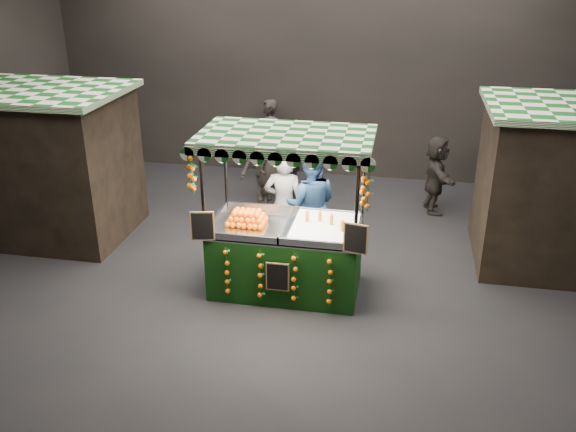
# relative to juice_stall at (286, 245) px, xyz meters

# --- Properties ---
(ground) EXTENTS (12.00, 12.00, 0.00)m
(ground) POSITION_rel_juice_stall_xyz_m (-0.14, 0.24, -0.75)
(ground) COLOR black
(ground) RESTS_ON ground
(market_hall) EXTENTS (12.10, 10.10, 5.05)m
(market_hall) POSITION_rel_juice_stall_xyz_m (-0.14, 0.24, 2.63)
(market_hall) COLOR black
(market_hall) RESTS_ON ground
(neighbour_stall_left) EXTENTS (3.00, 2.20, 2.60)m
(neighbour_stall_left) POSITION_rel_juice_stall_xyz_m (-4.54, 1.24, 0.56)
(neighbour_stall_left) COLOR black
(neighbour_stall_left) RESTS_ON ground
(neighbour_stall_right) EXTENTS (3.00, 2.20, 2.60)m
(neighbour_stall_right) POSITION_rel_juice_stall_xyz_m (4.26, 1.74, 0.56)
(neighbour_stall_right) COLOR black
(neighbour_stall_right) RESTS_ON ground
(juice_stall) EXTENTS (2.50, 1.47, 2.42)m
(juice_stall) POSITION_rel_juice_stall_xyz_m (0.00, 0.00, 0.00)
(juice_stall) COLOR black
(juice_stall) RESTS_ON ground
(vendor_grey) EXTENTS (0.67, 0.46, 1.78)m
(vendor_grey) POSITION_rel_juice_stall_xyz_m (-0.26, 1.15, 0.14)
(vendor_grey) COLOR slate
(vendor_grey) RESTS_ON ground
(vendor_blue) EXTENTS (0.96, 0.79, 1.83)m
(vendor_blue) POSITION_rel_juice_stall_xyz_m (0.16, 1.18, 0.17)
(vendor_blue) COLOR navy
(vendor_blue) RESTS_ON ground
(shopper_0) EXTENTS (0.80, 0.71, 1.84)m
(shopper_0) POSITION_rel_juice_stall_xyz_m (-0.82, 3.02, 0.17)
(shopper_0) COLOR #2B2623
(shopper_0) RESTS_ON ground
(shopper_1) EXTENTS (0.81, 0.67, 1.52)m
(shopper_1) POSITION_rel_juice_stall_xyz_m (3.90, 2.81, 0.01)
(shopper_1) COLOR #2E2625
(shopper_1) RESTS_ON ground
(shopper_2) EXTENTS (0.98, 0.65, 1.54)m
(shopper_2) POSITION_rel_juice_stall_xyz_m (-0.62, 3.67, 0.02)
(shopper_2) COLOR black
(shopper_2) RESTS_ON ground
(shopper_3) EXTENTS (1.12, 0.91, 1.50)m
(shopper_3) POSITION_rel_juice_stall_xyz_m (-1.13, 3.44, -0.00)
(shopper_3) COLOR #2D2724
(shopper_3) RESTS_ON ground
(shopper_4) EXTENTS (0.90, 0.89, 1.57)m
(shopper_4) POSITION_rel_juice_stall_xyz_m (-4.64, 3.15, 0.03)
(shopper_4) COLOR black
(shopper_4) RESTS_ON ground
(shopper_5) EXTENTS (0.69, 1.45, 1.50)m
(shopper_5) POSITION_rel_juice_stall_xyz_m (2.23, 3.50, -0.00)
(shopper_5) COLOR #2D2824
(shopper_5) RESTS_ON ground
(shopper_6) EXTENTS (0.54, 0.71, 1.76)m
(shopper_6) POSITION_rel_juice_stall_xyz_m (-1.31, 4.73, 0.13)
(shopper_6) COLOR #2B2522
(shopper_6) RESTS_ON ground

